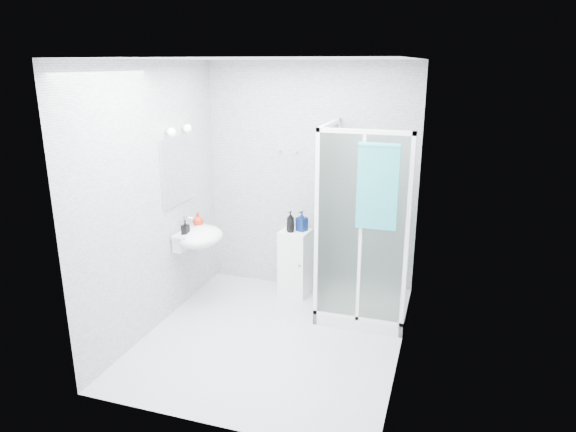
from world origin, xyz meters
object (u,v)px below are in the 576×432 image
(shower_enclosure, at_px, (357,275))
(soap_dispenser_orange, at_px, (198,219))
(hand_towel, at_px, (378,185))
(shampoo_bottle_a, at_px, (290,222))
(soap_dispenser_black, at_px, (185,228))
(shampoo_bottle_b, at_px, (302,221))
(storage_cabinet, at_px, (295,263))
(wall_basin, at_px, (198,237))

(shower_enclosure, distance_m, soap_dispenser_orange, 1.80)
(hand_towel, distance_m, shampoo_bottle_a, 1.36)
(shampoo_bottle_a, distance_m, soap_dispenser_black, 1.15)
(shampoo_bottle_b, bearing_deg, shampoo_bottle_a, -143.91)
(shampoo_bottle_a, bearing_deg, shower_enclosure, -16.33)
(shampoo_bottle_b, relative_size, soap_dispenser_orange, 1.48)
(shower_enclosure, bearing_deg, soap_dispenser_black, -165.02)
(shower_enclosure, distance_m, storage_cabinet, 0.82)
(hand_towel, bearing_deg, shampoo_bottle_a, 148.19)
(wall_basin, relative_size, hand_towel, 0.71)
(shampoo_bottle_b, height_order, soap_dispenser_black, soap_dispenser_black)
(wall_basin, bearing_deg, soap_dispenser_black, -114.05)
(soap_dispenser_orange, relative_size, soap_dispenser_black, 1.03)
(shampoo_bottle_a, bearing_deg, shampoo_bottle_b, 36.09)
(shampoo_bottle_a, relative_size, soap_dispenser_orange, 1.54)
(shampoo_bottle_a, xyz_separation_m, soap_dispenser_orange, (-0.92, -0.40, 0.06))
(storage_cabinet, relative_size, shampoo_bottle_a, 3.22)
(storage_cabinet, relative_size, soap_dispenser_black, 5.12)
(storage_cabinet, height_order, soap_dispenser_black, soap_dispenser_black)
(soap_dispenser_orange, bearing_deg, storage_cabinet, 25.35)
(hand_towel, xyz_separation_m, shampoo_bottle_b, (-0.92, 0.71, -0.64))
(storage_cabinet, relative_size, shampoo_bottle_b, 3.36)
(soap_dispenser_orange, bearing_deg, hand_towel, -6.79)
(wall_basin, relative_size, storage_cabinet, 0.73)
(shower_enclosure, xyz_separation_m, hand_towel, (0.22, -0.40, 1.07))
(shampoo_bottle_b, bearing_deg, soap_dispenser_orange, -154.96)
(storage_cabinet, height_order, soap_dispenser_orange, soap_dispenser_orange)
(soap_dispenser_orange, height_order, soap_dispenser_black, soap_dispenser_orange)
(shower_enclosure, height_order, soap_dispenser_black, shower_enclosure)
(wall_basin, height_order, soap_dispenser_black, soap_dispenser_black)
(shower_enclosure, distance_m, shampoo_bottle_a, 0.94)
(soap_dispenser_black, bearing_deg, shampoo_bottle_b, 37.02)
(soap_dispenser_orange, bearing_deg, shampoo_bottle_b, 25.04)
(storage_cabinet, relative_size, soap_dispenser_orange, 4.97)
(shampoo_bottle_a, bearing_deg, wall_basin, -147.17)
(wall_basin, bearing_deg, soap_dispenser_orange, 115.66)
(shampoo_bottle_a, distance_m, shampoo_bottle_b, 0.13)
(storage_cabinet, distance_m, hand_towel, 1.65)
(wall_basin, bearing_deg, shower_enclosure, 10.81)
(hand_towel, distance_m, shampoo_bottle_b, 1.33)
(soap_dispenser_orange, xyz_separation_m, soap_dispenser_black, (0.01, -0.29, -0.00))
(hand_towel, height_order, soap_dispenser_black, hand_towel)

